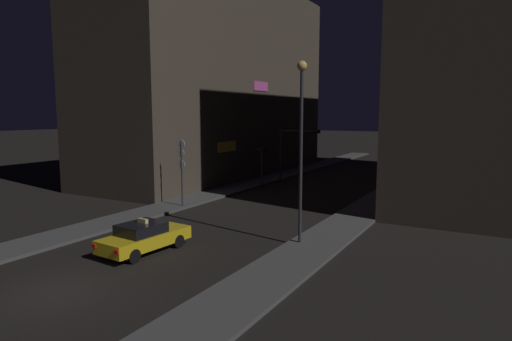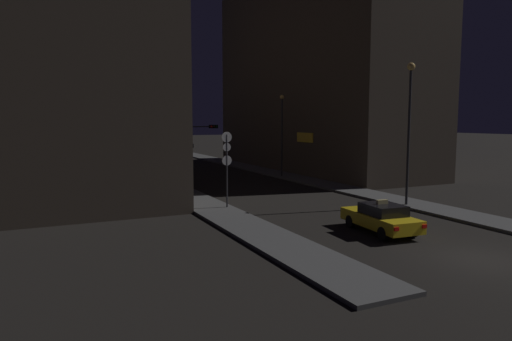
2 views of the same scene
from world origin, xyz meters
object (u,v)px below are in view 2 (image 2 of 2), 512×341
at_px(street_lamp_near_block, 409,114).
at_px(street_lamp_far_block, 282,127).
at_px(traffic_light_left_kerb, 188,155).
at_px(traffic_light_overhead, 193,140).
at_px(taxi, 381,218).
at_px(sign_pole_left, 227,162).

bearing_deg(street_lamp_near_block, street_lamp_far_block, 90.23).
distance_m(traffic_light_left_kerb, street_lamp_far_block, 10.25).
distance_m(traffic_light_overhead, street_lamp_near_block, 19.74).
xyz_separation_m(taxi, traffic_light_left_kerb, (-3.91, 18.65, 1.87)).
relative_size(sign_pole_left, street_lamp_far_block, 0.60).
bearing_deg(street_lamp_far_block, sign_pole_left, -130.26).
bearing_deg(street_lamp_far_block, street_lamp_near_block, -89.77).
bearing_deg(street_lamp_near_block, taxi, -142.38).
bearing_deg(traffic_light_overhead, sign_pole_left, -99.10).
xyz_separation_m(taxi, traffic_light_overhead, (-2.40, 22.34, 2.97)).
xyz_separation_m(traffic_light_overhead, traffic_light_left_kerb, (-1.52, -3.69, -1.10)).
distance_m(traffic_light_overhead, street_lamp_far_block, 8.44).
relative_size(taxi, street_lamp_far_block, 0.60).
distance_m(traffic_light_overhead, traffic_light_left_kerb, 4.14).
xyz_separation_m(taxi, sign_pole_left, (-4.61, 8.52, 2.20)).
distance_m(traffic_light_overhead, sign_pole_left, 14.01).
height_order(traffic_light_overhead, street_lamp_far_block, street_lamp_far_block).
xyz_separation_m(sign_pole_left, street_lamp_near_block, (10.52, -3.97, 2.86)).
bearing_deg(traffic_light_overhead, street_lamp_far_block, -10.13).
relative_size(traffic_light_left_kerb, sign_pole_left, 0.79).
bearing_deg(traffic_light_left_kerb, street_lamp_far_block, 12.79).
bearing_deg(street_lamp_far_block, traffic_light_left_kerb, -167.21).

